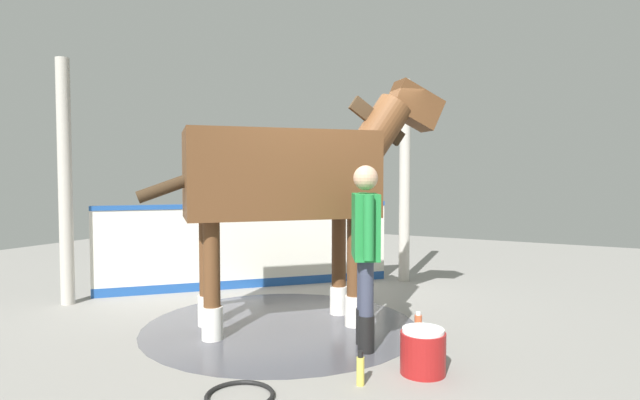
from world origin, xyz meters
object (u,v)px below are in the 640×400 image
at_px(horse, 291,179).
at_px(handler, 365,244).
at_px(wash_bucket, 423,351).
at_px(bottle_shampoo, 360,370).
at_px(bottle_spray, 418,322).
at_px(hose_coil, 240,396).

height_order(horse, handler, horse).
relative_size(wash_bucket, bottle_shampoo, 1.39).
height_order(handler, wash_bucket, handler).
distance_m(wash_bucket, bottle_spray, 1.16).
distance_m(horse, handler, 1.16).
bearing_deg(wash_bucket, bottle_shampoo, -128.72).
bearing_deg(handler, horse, -45.76).
bearing_deg(bottle_spray, handler, -109.58).
relative_size(handler, bottle_spray, 9.12).
bearing_deg(hose_coil, bottle_shampoo, 41.82).
relative_size(horse, handler, 1.58).
relative_size(wash_bucket, bottle_spray, 1.98).
xyz_separation_m(handler, bottle_shampoo, (0.29, -0.78, -0.83)).
bearing_deg(bottle_spray, horse, -160.01).
distance_m(handler, hose_coil, 1.70).
distance_m(horse, bottle_shampoo, 2.17).
bearing_deg(hose_coil, bottle_spray, 73.05).
height_order(horse, wash_bucket, horse).
relative_size(wash_bucket, hose_coil, 0.73).
xyz_separation_m(wash_bucket, bottle_shampoo, (-0.35, -0.44, -0.06)).
bearing_deg(bottle_spray, hose_coil, -106.95).
bearing_deg(horse, hose_coil, -116.26).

